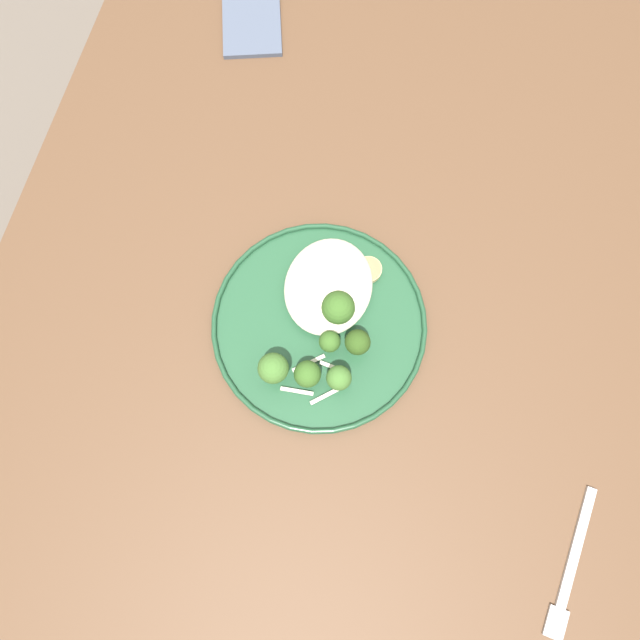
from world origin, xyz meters
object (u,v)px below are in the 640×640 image
(dinner_fork, at_px, (571,567))
(broccoli_floret_rear_charred, at_px, (273,368))
(seared_scallop_rear_pale, at_px, (353,289))
(broccoli_floret_beside_noodles, at_px, (338,308))
(broccoli_floret_front_edge, at_px, (339,378))
(seared_scallop_half_hidden, at_px, (369,270))
(broccoli_floret_right_tilted, at_px, (307,374))
(broccoli_floret_near_rim, at_px, (357,343))
(folded_napkin, at_px, (252,15))
(broccoli_floret_left_leaning, at_px, (330,342))
(dinner_plate, at_px, (320,322))
(seared_scallop_front_small, at_px, (328,287))
(seared_scallop_on_noodles, at_px, (298,286))

(dinner_fork, bearing_deg, broccoli_floret_rear_charred, -107.95)
(seared_scallop_rear_pale, relative_size, broccoli_floret_beside_noodles, 0.53)
(seared_scallop_rear_pale, relative_size, broccoli_floret_front_edge, 0.62)
(seared_scallop_half_hidden, relative_size, broccoli_floret_right_tilted, 0.76)
(seared_scallop_rear_pale, relative_size, broccoli_floret_near_rim, 0.55)
(broccoli_floret_beside_noodles, relative_size, folded_napkin, 0.39)
(broccoli_floret_right_tilted, xyz_separation_m, broccoli_floret_left_leaning, (-0.05, 0.02, -0.00))
(dinner_plate, relative_size, seared_scallop_front_small, 8.24)
(dinner_plate, height_order, folded_napkin, dinner_plate)
(seared_scallop_on_noodles, height_order, broccoli_floret_right_tilted, broccoli_floret_right_tilted)
(seared_scallop_on_noodles, bearing_deg, dinner_plate, 47.08)
(broccoli_floret_right_tilted, bearing_deg, broccoli_floret_front_edge, 97.12)
(seared_scallop_on_noodles, bearing_deg, folded_napkin, -155.01)
(seared_scallop_rear_pale, xyz_separation_m, dinner_fork, (0.27, 0.35, -0.02))
(seared_scallop_half_hidden, distance_m, broccoli_floret_left_leaning, 0.12)
(dinner_fork, bearing_deg, broccoli_floret_front_edge, -113.54)
(dinner_plate, height_order, broccoli_floret_near_rim, broccoli_floret_near_rim)
(seared_scallop_half_hidden, relative_size, broccoli_floret_rear_charred, 0.58)
(broccoli_floret_front_edge, height_order, broccoli_floret_near_rim, broccoli_floret_near_rim)
(seared_scallop_half_hidden, relative_size, broccoli_floret_left_leaning, 0.84)
(seared_scallop_front_small, bearing_deg, broccoli_floret_right_tilted, 2.62)
(seared_scallop_rear_pale, height_order, seared_scallop_on_noodles, same)
(broccoli_floret_front_edge, bearing_deg, broccoli_floret_near_rim, 166.97)
(broccoli_floret_left_leaning, xyz_separation_m, broccoli_floret_front_edge, (0.04, 0.02, 0.01))
(seared_scallop_half_hidden, bearing_deg, dinner_plate, -28.04)
(seared_scallop_rear_pale, height_order, broccoli_floret_left_leaning, broccoli_floret_left_leaning)
(seared_scallop_half_hidden, xyz_separation_m, seared_scallop_on_noodles, (0.05, -0.09, 0.00))
(seared_scallop_rear_pale, xyz_separation_m, broccoli_floret_left_leaning, (0.08, -0.01, 0.02))
(seared_scallop_half_hidden, height_order, seared_scallop_front_small, seared_scallop_front_small)
(broccoli_floret_front_edge, bearing_deg, broccoli_floret_right_tilted, -82.88)
(seared_scallop_half_hidden, height_order, broccoli_floret_near_rim, broccoli_floret_near_rim)
(seared_scallop_half_hidden, xyz_separation_m, seared_scallop_front_small, (0.04, -0.05, 0.00))
(broccoli_floret_right_tilted, bearing_deg, seared_scallop_on_noodles, -158.53)
(broccoli_floret_left_leaning, relative_size, dinner_fork, 0.23)
(broccoli_floret_left_leaning, bearing_deg, seared_scallop_half_hidden, 167.76)
(seared_scallop_half_hidden, distance_m, dinner_fork, 0.45)
(seared_scallop_front_small, height_order, broccoli_floret_rear_charred, broccoli_floret_rear_charred)
(broccoli_floret_beside_noodles, height_order, broccoli_floret_rear_charred, broccoli_floret_rear_charred)
(seared_scallop_on_noodles, relative_size, broccoli_floret_right_tilted, 0.73)
(seared_scallop_rear_pale, xyz_separation_m, seared_scallop_front_small, (0.01, -0.03, 0.00))
(broccoli_floret_beside_noodles, bearing_deg, seared_scallop_on_noodles, -110.14)
(seared_scallop_rear_pale, bearing_deg, seared_scallop_half_hidden, 156.88)
(dinner_plate, xyz_separation_m, seared_scallop_front_small, (-0.05, -0.00, 0.01))
(seared_scallop_front_small, height_order, broccoli_floret_beside_noodles, broccoli_floret_beside_noodles)
(seared_scallop_half_hidden, relative_size, broccoli_floret_near_rim, 0.63)
(seared_scallop_rear_pale, height_order, broccoli_floret_right_tilted, broccoli_floret_right_tilted)
(seared_scallop_half_hidden, bearing_deg, broccoli_floret_right_tilted, -14.24)
(broccoli_floret_beside_noodles, height_order, folded_napkin, broccoli_floret_beside_noodles)
(broccoli_floret_front_edge, bearing_deg, folded_napkin, -152.04)
(seared_scallop_rear_pale, relative_size, broccoli_floret_right_tilted, 0.66)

